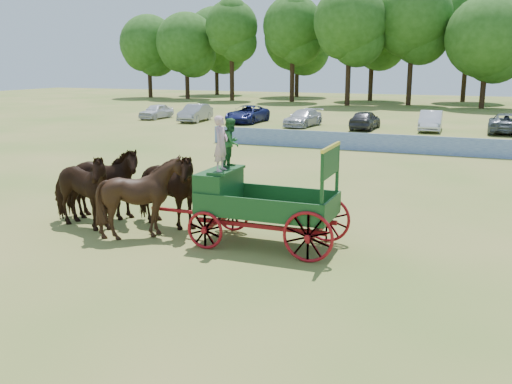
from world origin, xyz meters
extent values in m
plane|color=#A38649|center=(0.00, 0.00, 0.00)|extent=(160.00, 160.00, 0.00)
imported|color=black|center=(-9.34, -1.40, 1.23)|extent=(3.09, 1.80, 2.45)
imported|color=black|center=(-9.34, -0.30, 1.23)|extent=(3.14, 1.97, 2.45)
imported|color=black|center=(-6.94, -1.40, 1.23)|extent=(2.40, 2.17, 2.46)
imported|color=black|center=(-6.94, -0.30, 1.23)|extent=(3.12, 1.92, 2.45)
cube|color=#A21019|center=(-4.74, -0.85, 0.60)|extent=(0.12, 2.00, 0.12)
cube|color=#A21019|center=(-1.74, -0.85, 0.60)|extent=(0.12, 2.00, 0.12)
cube|color=#A21019|center=(-3.24, -1.40, 0.72)|extent=(3.80, 0.10, 0.12)
cube|color=#A21019|center=(-3.24, -0.30, 0.72)|extent=(3.80, 0.10, 0.12)
cube|color=#A21019|center=(-5.64, -0.85, 0.75)|extent=(2.80, 0.09, 0.09)
cube|color=#194C1D|center=(-3.24, -0.85, 1.00)|extent=(3.80, 1.80, 0.10)
cube|color=#194C1D|center=(-3.24, -1.73, 1.30)|extent=(3.80, 0.06, 0.55)
cube|color=#194C1D|center=(-3.24, 0.03, 1.30)|extent=(3.80, 0.06, 0.55)
cube|color=#194C1D|center=(-1.36, -0.85, 1.30)|extent=(0.06, 1.80, 0.55)
cube|color=#194C1D|center=(-4.74, -0.85, 1.55)|extent=(0.85, 1.70, 1.05)
cube|color=#194C1D|center=(-4.49, -0.85, 2.12)|extent=(0.55, 1.50, 0.08)
cube|color=#194C1D|center=(-5.12, -0.85, 1.35)|extent=(0.10, 1.60, 0.65)
cube|color=#194C1D|center=(-4.94, -0.85, 1.05)|extent=(0.55, 1.60, 0.06)
cube|color=#194C1D|center=(-1.44, -1.65, 1.95)|extent=(0.08, 0.08, 1.80)
cube|color=#194C1D|center=(-1.44, -0.05, 1.95)|extent=(0.08, 0.08, 1.80)
cube|color=#194C1D|center=(-1.44, -0.85, 2.55)|extent=(0.07, 1.75, 0.75)
cube|color=yellow|center=(-1.44, -0.85, 2.95)|extent=(0.08, 1.80, 0.09)
cube|color=yellow|center=(-1.48, -0.85, 2.55)|extent=(0.02, 1.30, 0.12)
torus|color=#A21019|center=(-4.74, -1.80, 0.55)|extent=(1.09, 0.09, 1.09)
torus|color=#A21019|center=(-4.74, 0.10, 0.55)|extent=(1.09, 0.09, 1.09)
torus|color=#A21019|center=(-1.74, -1.80, 0.70)|extent=(1.39, 0.09, 1.39)
torus|color=#A21019|center=(-1.74, 0.10, 0.70)|extent=(1.39, 0.09, 1.39)
imported|color=#DCA8B4|center=(-4.49, -1.20, 2.93)|extent=(0.37, 0.56, 1.55)
imported|color=#235F29|center=(-4.49, -0.50, 2.87)|extent=(0.54, 0.69, 1.42)
cube|color=navy|center=(-1.00, 18.00, 0.53)|extent=(26.00, 0.08, 1.05)
imported|color=silver|center=(-26.00, 30.35, 0.69)|extent=(1.81, 4.11, 1.37)
imported|color=gray|center=(-21.45, 29.42, 0.76)|extent=(1.99, 4.73, 1.52)
imported|color=navy|center=(-16.82, 30.25, 0.74)|extent=(2.51, 5.33, 1.47)
imported|color=silver|center=(-11.48, 29.29, 0.68)|extent=(2.51, 4.89, 1.36)
imported|color=#333338|center=(-6.36, 29.07, 0.74)|extent=(1.94, 4.43, 1.48)
imported|color=silver|center=(-1.51, 29.90, 0.76)|extent=(1.81, 4.68, 1.52)
imported|color=slate|center=(3.80, 30.48, 0.73)|extent=(2.51, 5.30, 1.46)
cylinder|color=#382314|center=(-44.00, 58.12, 2.11)|extent=(0.60, 0.60, 4.22)
sphere|color=#204A13|center=(-44.00, 58.12, 7.77)|extent=(8.27, 8.27, 8.27)
cylinder|color=#382314|center=(-37.34, 57.30, 2.10)|extent=(0.60, 0.60, 4.21)
sphere|color=#204A13|center=(-37.34, 57.30, 7.75)|extent=(8.42, 8.42, 8.42)
cylinder|color=#382314|center=(-30.03, 56.51, 2.65)|extent=(0.60, 0.60, 5.30)
sphere|color=#204A13|center=(-30.03, 56.51, 9.76)|extent=(6.98, 6.98, 6.98)
cylinder|color=#382314|center=(-21.58, 56.98, 2.63)|extent=(0.60, 0.60, 5.25)
sphere|color=#204A13|center=(-21.58, 56.98, 9.68)|extent=(7.72, 7.72, 7.72)
cylinder|color=#382314|center=(-13.28, 53.08, 2.65)|extent=(0.60, 0.60, 5.30)
sphere|color=#204A13|center=(-13.28, 53.08, 9.77)|extent=(8.52, 8.52, 8.52)
cylinder|color=#382314|center=(-6.48, 56.31, 2.81)|extent=(0.60, 0.60, 5.61)
sphere|color=#204A13|center=(-6.48, 56.31, 10.34)|extent=(9.05, 9.05, 9.05)
cylinder|color=#382314|center=(1.86, 54.18, 2.13)|extent=(0.60, 0.60, 4.26)
sphere|color=#204A13|center=(1.86, 54.18, 7.84)|extent=(9.15, 9.15, 9.15)
cylinder|color=#382314|center=(-38.00, 68.38, 2.38)|extent=(0.60, 0.60, 4.76)
sphere|color=#204A13|center=(-38.00, 68.38, 8.77)|extent=(9.82, 9.82, 9.82)
cylinder|color=#382314|center=(-24.34, 67.60, 2.34)|extent=(0.60, 0.60, 4.68)
sphere|color=#204A13|center=(-24.34, 67.60, 8.62)|extent=(9.79, 9.79, 9.79)
cylinder|color=#382314|center=(-12.40, 63.05, 2.55)|extent=(0.60, 0.60, 5.11)
sphere|color=#204A13|center=(-12.40, 63.05, 9.41)|extent=(9.26, 9.26, 9.26)
cylinder|color=#382314|center=(-0.59, 65.23, 2.96)|extent=(0.60, 0.60, 5.91)
sphere|color=#204A13|center=(-0.59, 65.23, 10.89)|extent=(8.73, 8.73, 8.73)
camera|label=1|loc=(2.27, -15.49, 5.15)|focal=40.00mm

